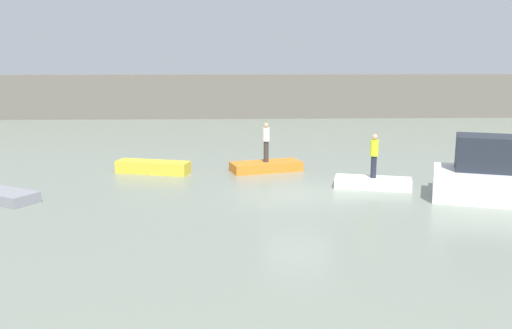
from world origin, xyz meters
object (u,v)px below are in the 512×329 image
object	(u,v)px
rowboat_grey	(2,196)
rowboat_yellow	(153,167)
rowboat_orange	(266,166)
person_hiviz_shirt	(374,153)
person_white_shirt	(266,140)
rowboat_white	(373,183)

from	to	relation	value
rowboat_grey	rowboat_yellow	xyz separation A→B (m)	(4.75, 4.52, 0.07)
rowboat_orange	person_hiviz_shirt	xyz separation A→B (m)	(4.02, -3.33, 1.17)
person_white_shirt	rowboat_white	bearing A→B (deg)	-39.61
rowboat_yellow	rowboat_white	distance (m)	9.52
rowboat_orange	rowboat_white	xyz separation A→B (m)	(4.02, -3.33, 0.00)
rowboat_orange	person_white_shirt	size ratio (longest dim) A/B	1.76
person_white_shirt	person_hiviz_shirt	xyz separation A→B (m)	(4.02, -3.33, -0.01)
rowboat_orange	rowboat_white	distance (m)	5.22
rowboat_yellow	person_white_shirt	xyz separation A→B (m)	(4.99, 0.25, 1.13)
person_hiviz_shirt	rowboat_white	bearing A→B (deg)	90.00
rowboat_yellow	rowboat_orange	xyz separation A→B (m)	(4.99, 0.25, -0.06)
rowboat_orange	person_white_shirt	distance (m)	1.19
rowboat_grey	person_hiviz_shirt	distance (m)	13.88
person_white_shirt	person_hiviz_shirt	size ratio (longest dim) A/B	1.02
person_white_shirt	person_hiviz_shirt	distance (m)	5.22
rowboat_grey	rowboat_white	bearing A→B (deg)	37.46
rowboat_orange	person_white_shirt	world-z (taller)	person_white_shirt
rowboat_grey	person_white_shirt	bearing A→B (deg)	57.57
rowboat_yellow	rowboat_grey	bearing A→B (deg)	-121.33
rowboat_white	rowboat_yellow	bearing A→B (deg)	175.85
rowboat_grey	person_white_shirt	size ratio (longest dim) A/B	1.54
rowboat_yellow	person_white_shirt	world-z (taller)	person_white_shirt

